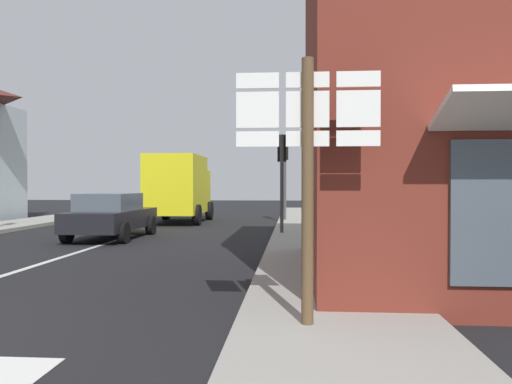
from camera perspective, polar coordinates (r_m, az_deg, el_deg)
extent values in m
plane|color=black|center=(15.75, -16.34, -5.55)|extent=(80.00, 80.00, 0.00)
cube|color=gray|center=(12.77, 6.86, -6.71)|extent=(2.50, 44.00, 0.14)
cube|color=silver|center=(12.12, -23.09, -7.48)|extent=(0.16, 12.00, 0.01)
cube|color=black|center=(16.70, -16.30, -3.06)|extent=(1.80, 4.22, 0.60)
cube|color=#47515B|center=(16.44, -16.62, -1.11)|extent=(1.57, 2.12, 0.55)
cylinder|color=black|center=(18.30, -17.31, -3.66)|extent=(0.23, 0.64, 0.64)
cylinder|color=black|center=(17.71, -12.06, -3.79)|extent=(0.23, 0.64, 0.64)
cylinder|color=black|center=(15.84, -21.04, -4.38)|extent=(0.23, 0.64, 0.64)
cylinder|color=black|center=(15.16, -15.06, -4.58)|extent=(0.23, 0.64, 0.64)
cube|color=yellow|center=(22.43, -9.16, 0.84)|extent=(2.25, 3.73, 2.60)
cube|color=yellow|center=(24.88, -7.89, 0.16)|extent=(2.11, 1.33, 2.00)
cube|color=#47515B|center=(24.93, -7.87, 2.00)|extent=(1.76, 0.12, 0.70)
cylinder|color=black|center=(25.10, -10.37, -2.13)|extent=(0.29, 0.90, 0.90)
cylinder|color=black|center=(24.66, -5.40, -2.17)|extent=(0.29, 0.90, 0.90)
cylinder|color=black|center=(21.82, -12.53, -2.58)|extent=(0.29, 0.90, 0.90)
cylinder|color=black|center=(21.32, -6.83, -2.65)|extent=(0.29, 0.90, 0.90)
cylinder|color=brown|center=(5.70, 5.98, -0.63)|extent=(0.14, 0.14, 3.20)
cube|color=white|center=(5.88, 0.19, 12.74)|extent=(0.50, 0.03, 0.18)
cube|color=black|center=(5.90, 0.20, 12.71)|extent=(0.43, 0.01, 0.13)
cube|color=white|center=(5.82, 0.19, 9.47)|extent=(0.50, 0.03, 0.42)
cube|color=black|center=(5.84, 0.20, 9.44)|extent=(0.43, 0.01, 0.32)
cube|color=white|center=(5.78, 0.19, 6.14)|extent=(0.50, 0.03, 0.18)
cube|color=black|center=(5.80, 0.20, 6.12)|extent=(0.43, 0.01, 0.13)
cube|color=white|center=(5.87, 5.98, 12.77)|extent=(0.50, 0.03, 0.18)
cube|color=black|center=(5.89, 5.98, 12.73)|extent=(0.43, 0.01, 0.13)
cube|color=white|center=(5.81, 5.98, 9.48)|extent=(0.50, 0.03, 0.42)
cube|color=black|center=(5.83, 5.97, 9.46)|extent=(0.43, 0.01, 0.32)
cube|color=white|center=(5.77, 5.97, 6.14)|extent=(0.50, 0.03, 0.18)
cube|color=black|center=(5.79, 5.97, 6.13)|extent=(0.43, 0.01, 0.13)
cube|color=white|center=(5.92, 11.75, 12.66)|extent=(0.50, 0.03, 0.18)
cube|color=black|center=(5.94, 11.72, 12.62)|extent=(0.43, 0.01, 0.13)
cube|color=white|center=(5.86, 11.74, 9.40)|extent=(0.50, 0.03, 0.42)
cube|color=black|center=(5.87, 11.71, 9.38)|extent=(0.43, 0.01, 0.32)
cube|color=white|center=(5.82, 11.73, 6.09)|extent=(0.50, 0.03, 0.18)
cube|color=black|center=(5.83, 11.70, 6.07)|extent=(0.43, 0.01, 0.13)
cylinder|color=#47474C|center=(22.71, 3.37, 1.23)|extent=(0.12, 0.12, 3.80)
cube|color=black|center=(22.97, 3.38, 4.84)|extent=(0.30, 0.28, 0.90)
sphere|color=#360303|center=(23.13, 3.39, 5.49)|extent=(0.18, 0.18, 0.18)
sphere|color=orange|center=(23.11, 3.38, 4.79)|extent=(0.18, 0.18, 0.18)
sphere|color=black|center=(23.09, 3.38, 4.10)|extent=(0.18, 0.18, 0.18)
cylinder|color=#47474C|center=(16.56, 3.00, 0.74)|extent=(0.12, 0.12, 3.43)
cube|color=black|center=(16.80, 3.02, 5.06)|extent=(0.30, 0.28, 0.90)
sphere|color=#360303|center=(16.96, 3.03, 5.93)|extent=(0.18, 0.18, 0.18)
sphere|color=orange|center=(16.94, 3.03, 4.99)|extent=(0.18, 0.18, 0.18)
sphere|color=black|center=(16.92, 3.03, 4.04)|extent=(0.18, 0.18, 0.18)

